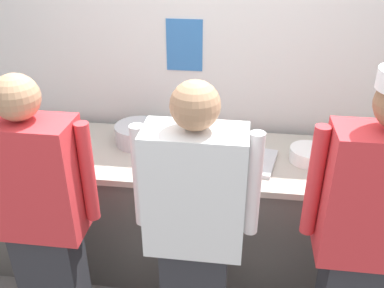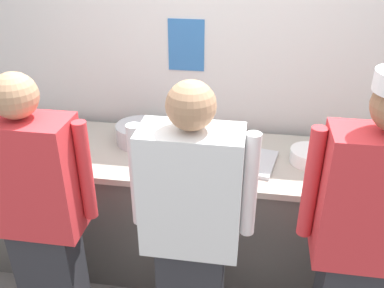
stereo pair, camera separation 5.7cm
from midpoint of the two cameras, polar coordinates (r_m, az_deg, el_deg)
The scene contains 14 objects.
wall_back at distance 2.96m, azimuth 3.66°, elevation 10.99°, with size 4.93×0.11×2.70m.
prep_counter at distance 2.93m, azimuth 2.13°, elevation -9.13°, with size 3.14×0.74×0.90m.
chef_near_left at distance 2.33m, azimuth -19.33°, elevation -9.19°, with size 0.60×0.24×1.64m.
chef_center at distance 2.09m, azimuth 0.68°, elevation -11.88°, with size 0.61×0.24×1.65m.
chef_far_right at distance 2.13m, azimuth 23.37°, elevation -12.03°, with size 0.62×0.24×1.73m.
plate_stack_front at distance 2.69m, azimuth 16.28°, elevation -1.59°, with size 0.24×0.24×0.08m.
mixing_bowl_steel at distance 2.83m, azimuth -6.56°, elevation 1.45°, with size 0.32×0.32×0.13m, color #B7BABF.
sheet_tray at distance 2.63m, azimuth 7.06°, elevation -2.09°, with size 0.44×0.33×0.02m, color #B7BABF.
squeeze_bottle_secondary at distance 2.85m, azimuth 24.73°, elevation -0.29°, with size 0.06×0.06×0.19m.
ramekin_red_sauce at distance 2.85m, azimuth 20.48°, elevation -0.94°, with size 0.09×0.09×0.04m.
ramekin_green_sauce at distance 2.54m, azimuth -3.52°, elevation -2.75°, with size 0.08×0.08×0.04m.
ramekin_yellow_sauce at distance 2.70m, azimuth -0.72°, elevation -0.69°, with size 0.09×0.09×0.04m.
ramekin_orange_sauce at distance 2.77m, azimuth -17.78°, elevation -1.41°, with size 0.08×0.08×0.04m.
deli_cup at distance 3.21m, azimuth -21.46°, elevation 2.61°, with size 0.09×0.09×0.09m, color white.
Camera 2 is at (0.29, -1.92, 2.22)m, focal length 39.13 mm.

